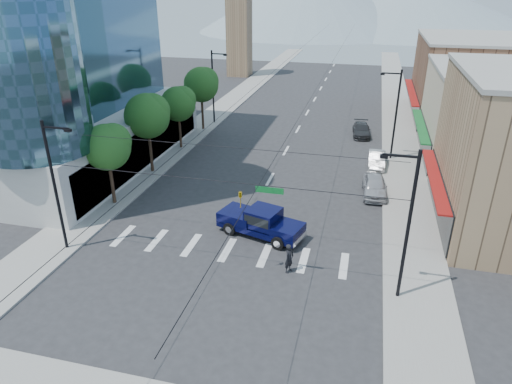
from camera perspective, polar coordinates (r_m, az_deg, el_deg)
ground at (r=29.91m, az=-4.09°, el=-8.77°), size 160.00×160.00×0.00m
sidewalk_left at (r=68.67m, az=-3.46°, el=10.99°), size 4.00×120.00×0.15m
sidewalk_right at (r=65.79m, az=17.21°, el=9.31°), size 4.00×120.00×0.15m
shop_mid at (r=50.51m, az=27.53°, el=8.30°), size 12.00×14.00×9.00m
shop_far at (r=65.71m, az=24.87°, el=12.56°), size 12.00×18.00×10.00m
clock_tower at (r=89.22m, az=-2.14°, el=21.11°), size 4.80×4.80×20.40m
mountain_right at (r=184.11m, az=19.07°, el=21.34°), size 90.00×90.00×18.00m
tree_near at (r=37.15m, az=-17.92°, el=5.54°), size 3.65×3.64×6.71m
tree_midnear at (r=42.78m, az=-13.26°, el=9.41°), size 4.09×4.09×7.52m
tree_midfar at (r=49.06m, az=-9.54°, el=10.95°), size 3.65×3.64×6.71m
tree_far at (r=55.26m, az=-6.72°, el=13.31°), size 4.09×4.09×7.52m
signal_rig at (r=26.71m, az=-4.65°, el=-1.67°), size 21.80×0.20×9.00m
lamp_pole_nw at (r=57.92m, az=-5.29°, el=13.25°), size 2.00×0.25×9.00m
lamp_pole_ne at (r=47.10m, az=16.98°, el=9.57°), size 2.00×0.25×9.00m
pickup_truck at (r=32.29m, az=0.55°, el=-3.69°), size 6.60×3.86×2.12m
pedestrian at (r=28.54m, az=4.17°, el=-8.28°), size 0.71×0.83×1.94m
parked_car_near at (r=39.77m, az=14.60°, el=0.75°), size 2.25×4.92×1.64m
parked_car_mid at (r=46.01m, az=14.84°, el=3.94°), size 1.59×4.46×1.47m
parked_car_far at (r=55.19m, az=13.05°, el=7.58°), size 2.34×4.95×1.40m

